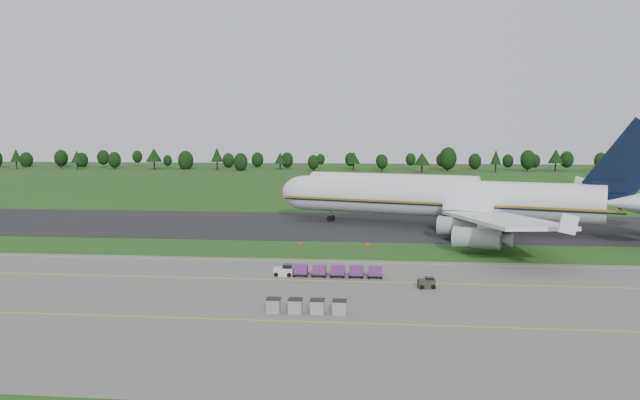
# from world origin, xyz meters

# --- Properties ---
(ground) EXTENTS (600.00, 600.00, 0.00)m
(ground) POSITION_xyz_m (0.00, 0.00, 0.00)
(ground) COLOR #204715
(ground) RESTS_ON ground
(apron) EXTENTS (300.00, 52.00, 0.06)m
(apron) POSITION_xyz_m (0.00, -34.00, 0.03)
(apron) COLOR #62625D
(apron) RESTS_ON ground
(taxiway) EXTENTS (300.00, 40.00, 0.08)m
(taxiway) POSITION_xyz_m (0.00, 28.00, 0.04)
(taxiway) COLOR black
(taxiway) RESTS_ON ground
(apron_markings) EXTENTS (300.00, 30.20, 0.01)m
(apron_markings) POSITION_xyz_m (0.00, -26.98, 0.06)
(apron_markings) COLOR yellow
(apron_markings) RESTS_ON apron
(tree_line) EXTENTS (527.00, 23.90, 12.00)m
(tree_line) POSITION_xyz_m (7.58, 221.28, 6.05)
(tree_line) COLOR black
(tree_line) RESTS_ON ground
(aircraft) EXTENTS (79.55, 73.99, 22.37)m
(aircraft) POSITION_xyz_m (22.18, 26.07, 6.39)
(aircraft) COLOR white
(aircraft) RESTS_ON ground
(baggage_train) EXTENTS (14.78, 1.57, 1.51)m
(baggage_train) POSITION_xyz_m (1.30, -19.66, 0.87)
(baggage_train) COLOR silver
(baggage_train) RESTS_ON apron
(utility_cart) EXTENTS (2.27, 1.62, 1.14)m
(utility_cart) POSITION_xyz_m (14.37, -24.60, 0.62)
(utility_cart) COLOR #2B2E20
(utility_cart) RESTS_ON apron
(uld_row) EXTENTS (8.75, 1.55, 1.53)m
(uld_row) POSITION_xyz_m (0.70, -36.89, 0.83)
(uld_row) COLOR gray
(uld_row) RESTS_ON apron
(edge_markers) EXTENTS (12.32, 0.30, 0.60)m
(edge_markers) POSITION_xyz_m (0.41, 4.04, 0.27)
(edge_markers) COLOR #DA3F06
(edge_markers) RESTS_ON ground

